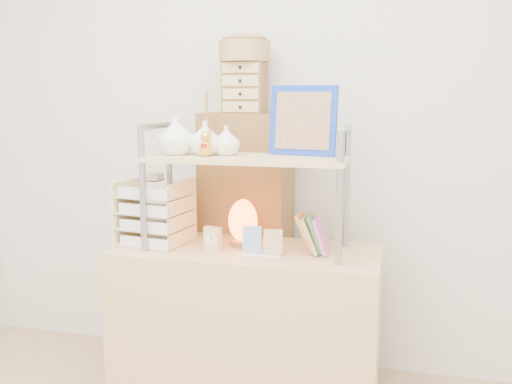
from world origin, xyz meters
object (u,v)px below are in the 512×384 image
Objects in this scene: cabinet at (246,243)px; letter_tray at (154,216)px; desk at (247,327)px; salt_lamp at (243,222)px.

cabinet is 0.56m from letter_tray.
cabinet reaches higher than letter_tray.
cabinet is (-0.10, 0.37, 0.30)m from desk.
desk is 3.61× the size of letter_tray.
desk is 0.49m from salt_lamp.
cabinet is 0.37m from salt_lamp.
salt_lamp is (-0.03, 0.05, 0.49)m from desk.
cabinet reaches higher than salt_lamp.
desk is 5.54× the size of salt_lamp.
desk is 0.49m from cabinet.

